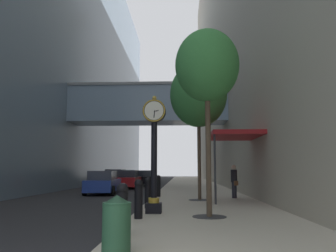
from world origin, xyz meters
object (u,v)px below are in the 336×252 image
Objects in this scene: bollard_fifth at (158,185)px; trash_bin at (117,224)px; bollard_second at (139,198)px; street_tree_mid_near at (198,95)px; car_red_mid at (128,179)px; street_clock at (154,148)px; car_blue_near at (103,183)px; bollard_third at (148,192)px; bollard_fourth at (154,188)px; car_black_trailing at (144,178)px; bollard_nearest at (122,209)px; car_silver_far at (116,178)px; pedestrian_walking at (234,180)px; street_tree_near at (207,67)px.

bollard_fifth is 1.15× the size of trash_bin.
bollard_second and bollard_fifth have the same top height.
street_tree_mid_near is 14.89m from car_red_mid.
street_clock reaches higher than car_blue_near.
bollard_fourth is at bearing 90.00° from bollard_third.
trash_bin is 0.25× the size of car_black_trailing.
bollard_nearest is (-0.36, -4.27, -1.67)m from street_clock.
bollard_second and bollard_fourth have the same top height.
bollard_fourth is at bearing -58.54° from car_blue_near.
street_tree_mid_near is (2.24, -2.17, 4.75)m from bollard_fifth.
car_silver_far is at bearing 101.29° from trash_bin.
bollard_fourth is (0.00, 5.78, 0.00)m from bollard_second.
trash_bin is (0.18, -10.21, -0.10)m from bollard_fourth.
pedestrian_walking is 9.41m from car_blue_near.
bollard_second is 0.17× the size of street_tree_mid_near.
street_tree_near is at bearing -62.20° from car_blue_near.
street_tree_near is at bearing -90.00° from street_tree_mid_near.
car_silver_far is (-5.56, 15.66, 0.05)m from bollard_fifth.
bollard_nearest is 0.27× the size of car_red_mid.
car_silver_far is at bearing 106.69° from bollard_fourth.
street_tree_near reaches higher than car_black_trailing.
bollard_second is 13.03m from car_blue_near.
car_black_trailing reaches higher than bollard_fourth.
car_red_mid is at bearing 102.06° from street_clock.
bollard_second is 1.00× the size of bollard_fourth.
pedestrian_walking is (4.17, 7.83, 0.31)m from bollard_second.
street_tree_mid_near is at bearing -145.39° from pedestrian_walking.
car_red_mid reaches higher than bollard_nearest.
street_tree_mid_near reaches higher than trash_bin.
bollard_fourth is (-0.36, 4.40, -1.67)m from street_clock.
trash_bin is at bearing -112.79° from street_tree_near.
car_blue_near is at bearing 121.46° from bollard_fourth.
bollard_second is 19.71m from car_red_mid.
street_clock is at bearing 88.18° from trash_bin.
street_tree_near is at bearing -25.83° from street_clock.
bollard_fifth is 0.29× the size of car_black_trailing.
pedestrian_walking is at bearing 68.72° from bollard_nearest.
bollard_second is 8.88m from pedestrian_walking.
street_tree_near is at bearing -74.72° from bollard_fifth.
bollard_third is at bearing -130.20° from pedestrian_walking.
bollard_second is at bearing -90.00° from bollard_fifth.
car_red_mid reaches higher than car_blue_near.
bollard_third is at bearing -90.00° from bollard_fifth.
bollard_fourth is 7.23m from street_tree_near.
pedestrian_walking is at bearing 61.93° from bollard_second.
bollard_third is 7.32m from trash_bin.
pedestrian_walking is 0.43× the size of car_black_trailing.
bollard_fourth is at bearing 91.00° from trash_bin.
street_tree_near reaches higher than bollard_third.
bollard_fourth is 0.68× the size of pedestrian_walking.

